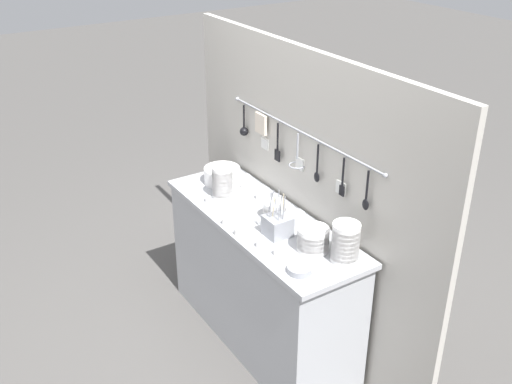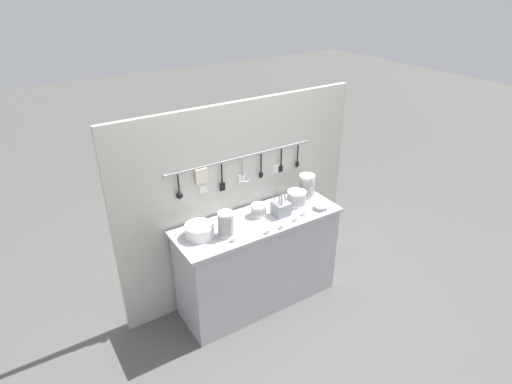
% 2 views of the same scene
% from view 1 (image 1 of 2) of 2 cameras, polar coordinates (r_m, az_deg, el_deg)
% --- Properties ---
extents(ground_plane, '(20.00, 20.00, 0.00)m').
position_cam_1_polar(ground_plane, '(3.93, 0.47, -13.40)').
color(ground_plane, '#514F4C').
extents(counter, '(1.46, 0.50, 0.86)m').
position_cam_1_polar(counter, '(3.67, 0.50, -8.28)').
color(counter, '#ADAFB5').
rests_on(counter, ground).
extents(back_wall, '(2.26, 0.11, 1.80)m').
position_cam_1_polar(back_wall, '(3.56, 4.38, -0.60)').
color(back_wall, '#BCB7AD').
rests_on(back_wall, ground).
extents(bowl_stack_back_corner, '(0.13, 0.13, 0.10)m').
position_cam_1_polar(bowl_stack_back_corner, '(3.41, 1.77, -1.73)').
color(bowl_stack_back_corner, white).
rests_on(bowl_stack_back_corner, counter).
extents(bowl_stack_wide_centre, '(0.17, 0.17, 0.13)m').
position_cam_1_polar(bowl_stack_wide_centre, '(3.12, 5.46, -4.49)').
color(bowl_stack_wide_centre, white).
rests_on(bowl_stack_wide_centre, counter).
extents(bowl_stack_nested_right, '(0.13, 0.13, 0.21)m').
position_cam_1_polar(bowl_stack_nested_right, '(3.62, -3.22, 0.95)').
color(bowl_stack_nested_right, white).
rests_on(bowl_stack_nested_right, counter).
extents(bowl_stack_tall_left, '(0.14, 0.14, 0.21)m').
position_cam_1_polar(bowl_stack_tall_left, '(3.03, 8.52, -4.79)').
color(bowl_stack_tall_left, white).
rests_on(bowl_stack_tall_left, counter).
extents(plate_stack, '(0.23, 0.23, 0.10)m').
position_cam_1_polar(plate_stack, '(3.83, -3.24, 1.61)').
color(plate_stack, white).
rests_on(plate_stack, counter).
extents(steel_mixing_bowl, '(0.12, 0.12, 0.03)m').
position_cam_1_polar(steel_mixing_bowl, '(2.97, 4.18, -7.37)').
color(steel_mixing_bowl, '#93969E').
rests_on(steel_mixing_bowl, counter).
extents(cutlery_caddy, '(0.13, 0.13, 0.27)m').
position_cam_1_polar(cutlery_caddy, '(3.24, 2.06, -3.21)').
color(cutlery_caddy, '#93969E').
rests_on(cutlery_caddy, counter).
extents(cup_centre, '(0.04, 0.04, 0.04)m').
position_cam_1_polar(cup_centre, '(3.10, 2.00, -5.70)').
color(cup_centre, white).
rests_on(cup_centre, counter).
extents(cup_front_left, '(0.04, 0.04, 0.04)m').
position_cam_1_polar(cup_front_left, '(3.37, -2.97, -2.79)').
color(cup_front_left, white).
rests_on(cup_front_left, counter).
extents(cup_mid_row, '(0.04, 0.04, 0.04)m').
position_cam_1_polar(cup_mid_row, '(3.77, -1.18, 0.66)').
color(cup_mid_row, white).
rests_on(cup_mid_row, counter).
extents(cup_back_left, '(0.04, 0.04, 0.04)m').
position_cam_1_polar(cup_back_left, '(3.27, -1.76, -3.81)').
color(cup_back_left, white).
rests_on(cup_back_left, counter).
extents(cup_back_right, '(0.04, 0.04, 0.04)m').
position_cam_1_polar(cup_back_right, '(3.63, 0.25, -0.38)').
color(cup_back_right, white).
rests_on(cup_back_right, counter).
extents(cup_front_right, '(0.04, 0.04, 0.04)m').
position_cam_1_polar(cup_front_right, '(3.61, -4.58, -0.69)').
color(cup_front_right, white).
rests_on(cup_front_right, counter).
extents(cup_by_caddy, '(0.04, 0.04, 0.04)m').
position_cam_1_polar(cup_by_caddy, '(3.16, 0.31, -4.94)').
color(cup_by_caddy, white).
rests_on(cup_by_caddy, counter).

